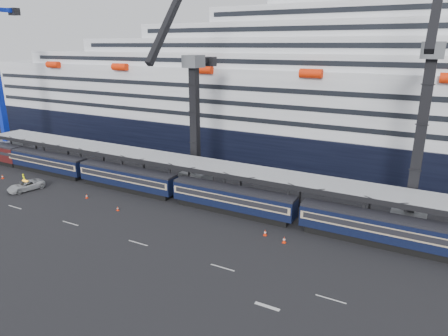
{
  "coord_description": "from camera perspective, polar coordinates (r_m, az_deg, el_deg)",
  "views": [
    {
      "loc": [
        16.71,
        -38.15,
        23.68
      ],
      "look_at": [
        -9.41,
        10.0,
        6.66
      ],
      "focal_mm": 32.0,
      "sensor_mm": 36.0,
      "label": 1
    }
  ],
  "objects": [
    {
      "name": "crane_dark_near",
      "position": [
        68.6,
        -4.39,
        7.35
      ],
      "size": [
        4.5,
        17.75,
        35.08
      ],
      "color": "#484B50",
      "rests_on": "ground"
    },
    {
      "name": "pickup_truck",
      "position": [
        75.4,
        -26.45,
        -2.27
      ],
      "size": [
        3.96,
        6.31,
        1.62
      ],
      "primitive_type": "imported",
      "rotation": [
        0.0,
        0.0,
        -0.23
      ],
      "color": "#A2A5A9",
      "rests_on": "ground"
    },
    {
      "name": "traffic_cone_c",
      "position": [
        61.63,
        -14.96,
        -5.61
      ],
      "size": [
        0.35,
        0.35,
        0.7
      ],
      "color": "#FF2C08",
      "rests_on": "ground"
    },
    {
      "name": "worker",
      "position": [
        78.89,
        -26.68,
        -1.4
      ],
      "size": [
        0.72,
        0.5,
        1.87
      ],
      "primitive_type": "imported",
      "rotation": [
        0.0,
        0.0,
        3.06
      ],
      "color": "#F8FF0D",
      "rests_on": "ground"
    },
    {
      "name": "canopy",
      "position": [
        57.78,
        10.15,
        -1.62
      ],
      "size": [
        130.0,
        6.25,
        5.53
      ],
      "color": "gray",
      "rests_on": "ground"
    },
    {
      "name": "cruise_ship",
      "position": [
        86.74,
        16.61,
        9.04
      ],
      "size": [
        214.09,
        28.84,
        34.0
      ],
      "color": "black",
      "rests_on": "ground"
    },
    {
      "name": "traffic_cone_d",
      "position": [
        52.47,
        5.9,
        -9.15
      ],
      "size": [
        0.42,
        0.42,
        0.85
      ],
      "color": "#FF2C08",
      "rests_on": "ground"
    },
    {
      "name": "lane_markings",
      "position": [
        41.44,
        11.98,
        -18.0
      ],
      "size": [
        111.0,
        4.27,
        0.02
      ],
      "color": "beige",
      "rests_on": "ground"
    },
    {
      "name": "train",
      "position": [
        56.89,
        4.24,
        -4.97
      ],
      "size": [
        133.05,
        3.0,
        4.05
      ],
      "color": "black",
      "rests_on": "ground"
    },
    {
      "name": "traffic_cone_a",
      "position": [
        84.03,
        -29.09,
        -1.07
      ],
      "size": [
        0.4,
        0.4,
        0.79
      ],
      "color": "#FF2C08",
      "rests_on": "ground"
    },
    {
      "name": "traffic_cone_b",
      "position": [
        67.92,
        -19.04,
        -3.81
      ],
      "size": [
        0.36,
        0.36,
        0.73
      ],
      "color": "#FF2C08",
      "rests_on": "ground"
    },
    {
      "name": "crane_dark_mid",
      "position": [
        56.71,
        26.35,
        4.98
      ],
      "size": [
        4.5,
        18.24,
        39.64
      ],
      "color": "#484B50",
      "rests_on": "ground"
    },
    {
      "name": "ground",
      "position": [
        47.91,
        4.3,
        -12.41
      ],
      "size": [
        260.0,
        260.0,
        0.0
      ],
      "primitive_type": "plane",
      "color": "black",
      "rests_on": "ground"
    },
    {
      "name": "traffic_cone_e",
      "position": [
        50.97,
        8.59,
        -10.1
      ],
      "size": [
        0.43,
        0.43,
        0.87
      ],
      "color": "#FF2C08",
      "rests_on": "ground"
    }
  ]
}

